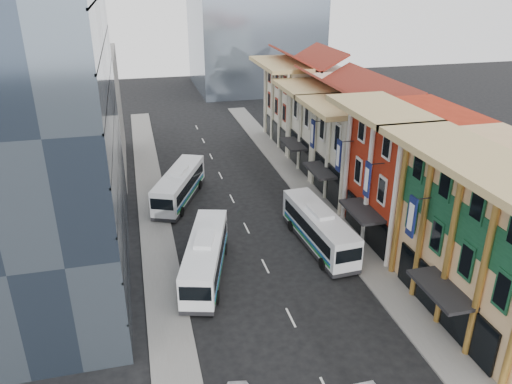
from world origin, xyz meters
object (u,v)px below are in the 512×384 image
object	(u,v)px
office_tower	(22,88)
bus_left_near	(205,256)
bus_right	(319,228)
shophouse_tan	(505,241)
bus_left_far	(179,185)

from	to	relation	value
office_tower	bus_left_near	world-z (taller)	office_tower
office_tower	bus_right	bearing A→B (deg)	-4.59
shophouse_tan	bus_left_near	world-z (taller)	shophouse_tan
office_tower	bus_left_near	bearing A→B (deg)	-19.06
office_tower	bus_left_far	world-z (taller)	office_tower
bus_left_near	bus_left_far	bearing A→B (deg)	107.71
shophouse_tan	bus_left_far	size ratio (longest dim) A/B	1.24
shophouse_tan	office_tower	xyz separation A→B (m)	(-31.00, 14.00, 9.00)
shophouse_tan	office_tower	distance (m)	35.19
office_tower	bus_left_far	bearing A→B (deg)	43.49
shophouse_tan	bus_left_near	distance (m)	21.83
bus_left_near	bus_left_far	size ratio (longest dim) A/B	0.99
shophouse_tan	bus_right	world-z (taller)	shophouse_tan
office_tower	bus_left_far	xyz separation A→B (m)	(11.50, 10.91, -13.19)
shophouse_tan	bus_right	bearing A→B (deg)	124.88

